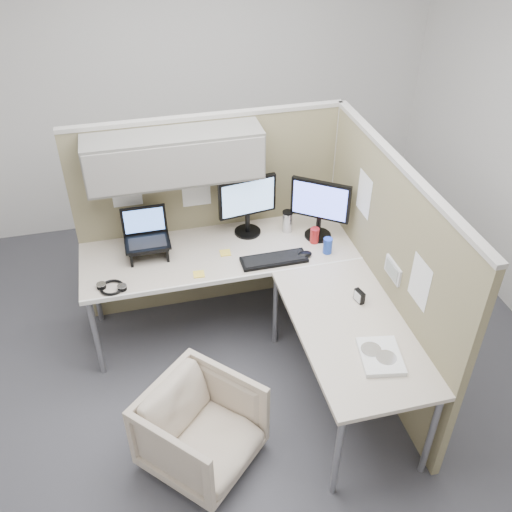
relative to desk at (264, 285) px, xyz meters
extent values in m
plane|color=#3E3D43|center=(-0.12, -0.13, -0.69)|extent=(4.50, 4.50, 0.00)
cube|color=#897E59|center=(-0.22, 0.77, 0.11)|extent=(2.00, 0.05, 1.60)
cube|color=#A8A399|center=(-0.22, 0.77, 0.93)|extent=(2.00, 0.06, 0.03)
cube|color=slate|center=(-0.47, 0.62, 0.73)|extent=(1.20, 0.34, 0.34)
cube|color=gray|center=(-0.47, 0.45, 0.73)|extent=(1.18, 0.01, 0.30)
plane|color=white|center=(-0.82, 0.75, 0.46)|extent=(0.26, 0.00, 0.26)
plane|color=white|center=(-0.32, 0.75, 0.39)|extent=(0.26, 0.00, 0.26)
cube|color=#897E59|center=(0.78, -0.23, 0.11)|extent=(0.05, 2.00, 1.60)
cube|color=#A8A399|center=(0.78, -0.23, 0.93)|extent=(0.06, 2.00, 0.03)
cube|color=#A8A399|center=(0.78, 0.77, 0.11)|extent=(0.06, 0.06, 1.60)
cube|color=silver|center=(0.75, -0.38, 0.27)|extent=(0.02, 0.20, 0.12)
cube|color=gray|center=(0.73, -0.38, 0.27)|extent=(0.00, 0.16, 0.09)
plane|color=white|center=(0.75, 0.17, 0.51)|extent=(0.00, 0.26, 0.26)
plane|color=white|center=(0.75, -0.68, 0.41)|extent=(0.00, 0.26, 0.26)
cube|color=beige|center=(-0.22, 0.41, 0.03)|extent=(2.00, 0.68, 0.03)
cube|color=beige|center=(0.41, -0.58, 0.03)|extent=(0.68, 1.30, 0.03)
cube|color=white|center=(-0.22, 0.07, 0.03)|extent=(2.00, 0.02, 0.03)
cylinder|color=gray|center=(-1.17, 0.12, -0.34)|extent=(0.04, 0.04, 0.70)
cylinder|color=gray|center=(-1.17, 0.70, -0.34)|extent=(0.04, 0.04, 0.70)
cylinder|color=gray|center=(0.13, -1.18, -0.34)|extent=(0.04, 0.04, 0.70)
cylinder|color=gray|center=(0.71, -1.18, -0.34)|extent=(0.04, 0.04, 0.70)
cylinder|color=gray|center=(0.13, 0.12, -0.34)|extent=(0.04, 0.04, 0.70)
imported|color=beige|center=(-0.59, -0.76, -0.37)|extent=(0.84, 0.83, 0.63)
cylinder|color=black|center=(0.03, 0.59, 0.05)|extent=(0.20, 0.20, 0.02)
cylinder|color=black|center=(0.03, 0.59, 0.13)|extent=(0.04, 0.04, 0.15)
cube|color=black|center=(0.03, 0.59, 0.36)|extent=(0.44, 0.10, 0.30)
cube|color=#8AB6EE|center=(0.03, 0.57, 0.36)|extent=(0.40, 0.06, 0.26)
cylinder|color=black|center=(0.53, 0.42, 0.05)|extent=(0.20, 0.20, 0.02)
cylinder|color=black|center=(0.53, 0.42, 0.13)|extent=(0.04, 0.04, 0.15)
cube|color=black|center=(0.53, 0.42, 0.36)|extent=(0.38, 0.29, 0.30)
cube|color=#5C71FC|center=(0.52, 0.40, 0.36)|extent=(0.33, 0.24, 0.26)
cube|color=black|center=(-0.73, 0.46, 0.15)|extent=(0.28, 0.22, 0.01)
cube|color=black|center=(-0.86, 0.46, 0.10)|extent=(0.02, 0.21, 0.11)
cube|color=black|center=(-0.61, 0.46, 0.10)|extent=(0.02, 0.21, 0.11)
cube|color=black|center=(-0.73, 0.46, 0.16)|extent=(0.32, 0.22, 0.02)
cube|color=black|center=(-0.73, 0.60, 0.27)|extent=(0.32, 0.05, 0.20)
cube|color=#598CF2|center=(-0.73, 0.59, 0.27)|extent=(0.28, 0.04, 0.17)
cube|color=black|center=(0.12, 0.19, 0.05)|extent=(0.47, 0.16, 0.02)
ellipsoid|color=black|center=(0.35, 0.19, 0.06)|extent=(0.12, 0.08, 0.04)
cylinder|color=silver|center=(0.32, 0.54, 0.12)|extent=(0.08, 0.08, 0.16)
cylinder|color=black|center=(0.32, 0.54, 0.21)|extent=(0.08, 0.08, 0.01)
cylinder|color=#1E3FA5|center=(0.53, 0.20, 0.10)|extent=(0.07, 0.07, 0.12)
cylinder|color=#B21E1E|center=(0.48, 0.35, 0.10)|extent=(0.07, 0.07, 0.12)
cube|color=yellow|center=(-0.06, 0.18, 0.05)|extent=(0.08, 0.08, 0.01)
cube|color=yellow|center=(-0.42, 0.17, 0.05)|extent=(0.08, 0.08, 0.01)
cube|color=yellow|center=(-0.19, 0.37, 0.05)|extent=(0.08, 0.08, 0.01)
torus|color=black|center=(-1.01, 0.16, 0.05)|extent=(0.21, 0.21, 0.02)
cylinder|color=black|center=(-1.08, 0.18, 0.06)|extent=(0.06, 0.06, 0.03)
cylinder|color=black|center=(-0.94, 0.13, 0.06)|extent=(0.06, 0.06, 0.03)
cube|color=white|center=(0.47, -0.86, 0.06)|extent=(0.28, 0.33, 0.03)
cylinder|color=silver|center=(0.49, -0.89, 0.07)|extent=(0.12, 0.12, 0.00)
cylinder|color=silver|center=(0.43, -0.81, 0.08)|extent=(0.12, 0.12, 0.00)
cube|color=black|center=(0.54, -0.36, 0.08)|extent=(0.05, 0.09, 0.08)
cube|color=white|center=(0.53, -0.36, 0.08)|extent=(0.02, 0.06, 0.06)
camera|label=1|loc=(-0.78, -2.92, 2.49)|focal=40.00mm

